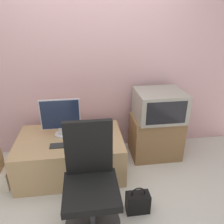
% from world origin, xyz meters
% --- Properties ---
extents(ground_plane, '(12.00, 12.00, 0.00)m').
position_xyz_m(ground_plane, '(0.00, 0.00, 0.00)').
color(ground_plane, beige).
extents(wall_back, '(4.40, 0.05, 2.60)m').
position_xyz_m(wall_back, '(0.00, 1.32, 1.30)').
color(wall_back, '#CC9EA3').
rests_on(wall_back, ground_plane).
extents(desk, '(1.29, 0.83, 0.49)m').
position_xyz_m(desk, '(-0.34, 0.76, 0.24)').
color(desk, tan).
rests_on(desk, ground_plane).
extents(side_stand, '(0.67, 0.48, 0.59)m').
position_xyz_m(side_stand, '(0.83, 0.96, 0.30)').
color(side_stand, olive).
rests_on(side_stand, ground_plane).
extents(main_monitor, '(0.48, 0.18, 0.48)m').
position_xyz_m(main_monitor, '(-0.44, 0.84, 0.73)').
color(main_monitor, silver).
rests_on(main_monitor, desk).
extents(keyboard, '(0.30, 0.10, 0.01)m').
position_xyz_m(keyboard, '(-0.41, 0.58, 0.50)').
color(keyboard, '#2D2D2D').
rests_on(keyboard, desk).
extents(mouse, '(0.06, 0.03, 0.03)m').
position_xyz_m(mouse, '(-0.21, 0.60, 0.50)').
color(mouse, '#4C4C51').
rests_on(mouse, desk).
extents(crt_tv, '(0.62, 0.55, 0.38)m').
position_xyz_m(crt_tv, '(0.84, 0.95, 0.78)').
color(crt_tv, gray).
rests_on(crt_tv, side_stand).
extents(office_chair, '(0.54, 0.54, 1.02)m').
position_xyz_m(office_chair, '(-0.12, -0.04, 0.44)').
color(office_chair, '#333333').
rests_on(office_chair, ground_plane).
extents(handbag, '(0.24, 0.13, 0.31)m').
position_xyz_m(handbag, '(0.35, -0.00, 0.11)').
color(handbag, black).
rests_on(handbag, ground_plane).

